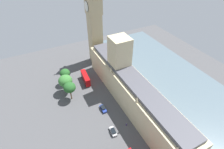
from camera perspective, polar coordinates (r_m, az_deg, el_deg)
The scene contains 11 objects.
ground_plane at distance 85.72m, azimuth 5.13°, elevation -9.61°, with size 141.57×141.57×0.00m, color #4C4C4F.
river_thames at distance 102.81m, azimuth 21.11°, elevation -2.73°, with size 38.90×127.41×0.25m, color slate.
parliament_building at distance 81.60m, azimuth 6.00°, elevation -4.30°, with size 12.02×71.57×28.70m.
clock_tower at distance 102.27m, azimuth -5.80°, elevation 17.88°, with size 7.80×7.80×53.89m.
double_decker_bus_opposite_hall at distance 96.70m, azimuth -8.55°, elevation -1.09°, with size 3.29×10.65×4.75m.
car_blue_trailing at distance 82.67m, azimuth -2.90°, elevation -10.90°, with size 2.00×4.73×1.74m.
car_silver_near_tower at distance 75.31m, azimuth 0.35°, elevation -17.88°, with size 2.34×4.83×1.74m.
pedestrian_far_end at distance 77.64m, azimuth 4.67°, elevation -15.76°, with size 0.64×0.69×1.63m.
plane_tree_kerbside at distance 85.14m, azimuth -13.55°, elevation -4.13°, with size 5.77×5.77×9.90m.
plane_tree_midblock at distance 94.69m, azimuth -14.95°, elevation 0.38°, with size 5.21×5.21×9.41m.
plane_tree_corner at distance 89.61m, azimuth -14.84°, elevation -2.00°, with size 6.82×6.82×10.18m.
Camera 1 is at (32.56, 47.35, 63.61)m, focal length 28.30 mm.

